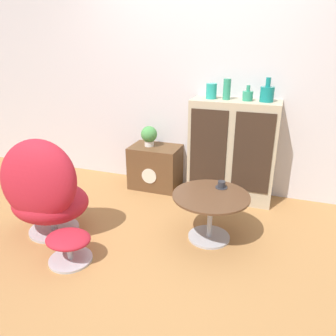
# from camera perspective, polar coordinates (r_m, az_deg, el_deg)

# --- Properties ---
(ground_plane) EXTENTS (12.00, 12.00, 0.00)m
(ground_plane) POSITION_cam_1_polar(r_m,az_deg,el_deg) (2.91, -2.99, -13.39)
(ground_plane) COLOR #A87542
(wall_back) EXTENTS (6.40, 0.06, 2.60)m
(wall_back) POSITION_cam_1_polar(r_m,az_deg,el_deg) (3.74, 5.09, 15.79)
(wall_back) COLOR silver
(wall_back) RESTS_ON ground_plane
(sideboard) EXTENTS (0.91, 0.38, 1.09)m
(sideboard) POSITION_cam_1_polar(r_m,az_deg,el_deg) (3.60, 11.14, 2.94)
(sideboard) COLOR tan
(sideboard) RESTS_ON ground_plane
(tv_console) EXTENTS (0.57, 0.41, 0.50)m
(tv_console) POSITION_cam_1_polar(r_m,az_deg,el_deg) (3.90, -2.20, 0.21)
(tv_console) COLOR brown
(tv_console) RESTS_ON ground_plane
(egg_chair) EXTENTS (0.77, 0.72, 0.94)m
(egg_chair) POSITION_cam_1_polar(r_m,az_deg,el_deg) (3.05, -20.70, -3.93)
(egg_chair) COLOR #B7B7BC
(egg_chair) RESTS_ON ground_plane
(ottoman) EXTENTS (0.37, 0.35, 0.25)m
(ottoman) POSITION_cam_1_polar(r_m,az_deg,el_deg) (2.77, -16.91, -12.41)
(ottoman) COLOR #B7B7BC
(ottoman) RESTS_ON ground_plane
(coffee_table) EXTENTS (0.66, 0.66, 0.43)m
(coffee_table) POSITION_cam_1_polar(r_m,az_deg,el_deg) (2.88, 7.40, -6.83)
(coffee_table) COLOR #B7B7BC
(coffee_table) RESTS_ON ground_plane
(vase_leftmost) EXTENTS (0.11, 0.11, 0.15)m
(vase_leftmost) POSITION_cam_1_polar(r_m,az_deg,el_deg) (3.50, 7.56, 13.14)
(vase_leftmost) COLOR teal
(vase_leftmost) RESTS_ON sideboard
(vase_inner_left) EXTENTS (0.08, 0.08, 0.21)m
(vase_inner_left) POSITION_cam_1_polar(r_m,az_deg,el_deg) (3.47, 10.21, 13.35)
(vase_inner_left) COLOR #2D8E6B
(vase_inner_left) RESTS_ON sideboard
(vase_inner_right) EXTENTS (0.10, 0.10, 0.15)m
(vase_inner_right) POSITION_cam_1_polar(r_m,az_deg,el_deg) (3.45, 13.71, 12.19)
(vase_inner_right) COLOR #2D8E6B
(vase_inner_right) RESTS_ON sideboard
(vase_rightmost) EXTENTS (0.14, 0.14, 0.23)m
(vase_rightmost) POSITION_cam_1_polar(r_m,az_deg,el_deg) (3.43, 16.87, 12.32)
(vase_rightmost) COLOR #147A75
(vase_rightmost) RESTS_ON sideboard
(potted_plant) EXTENTS (0.19, 0.19, 0.24)m
(potted_plant) POSITION_cam_1_polar(r_m,az_deg,el_deg) (3.81, -3.32, 5.74)
(potted_plant) COLOR silver
(potted_plant) RESTS_ON tv_console
(teacup) EXTENTS (0.11, 0.11, 0.06)m
(teacup) POSITION_cam_1_polar(r_m,az_deg,el_deg) (2.96, 9.30, -2.95)
(teacup) COLOR #2D2D33
(teacup) RESTS_ON coffee_table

